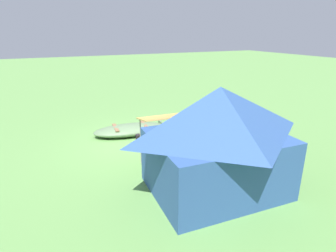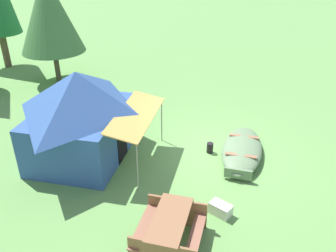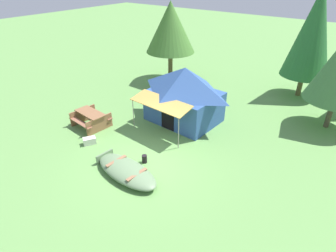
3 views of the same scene
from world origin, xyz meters
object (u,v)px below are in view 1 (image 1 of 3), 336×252
Objects in this scene: picnic_table at (236,122)px; fuel_can at (138,139)px; cooler_box at (197,125)px; beached_rowboat at (131,129)px; canvas_cabin_tent at (217,139)px.

fuel_can is at bearing -9.31° from picnic_table.
picnic_table is 3.16× the size of cooler_box.
beached_rowboat is at bearing -91.63° from fuel_can.
cooler_box is 1.63× the size of fuel_can.
cooler_box is at bearing -171.21° from fuel_can.
canvas_cabin_tent is at bearing 98.38° from beached_rowboat.
picnic_table reaches higher than fuel_can.
canvas_cabin_tent reaches higher than cooler_box.
canvas_cabin_tent is 5.02m from cooler_box.
beached_rowboat is 2.89m from cooler_box.
cooler_box is (-2.83, 0.57, -0.06)m from beached_rowboat.
picnic_table is 1.65m from cooler_box.
picnic_table is (-4.01, 1.68, 0.25)m from beached_rowboat.
canvas_cabin_tent is (-0.73, 4.95, 1.23)m from beached_rowboat.
picnic_table is 4.11m from fuel_can.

